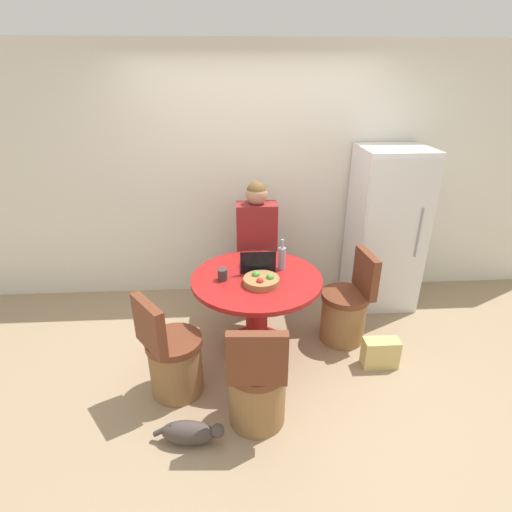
{
  "coord_description": "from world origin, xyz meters",
  "views": [
    {
      "loc": [
        -0.22,
        -2.68,
        2.31
      ],
      "look_at": [
        -0.03,
        0.39,
        0.88
      ],
      "focal_mm": 28.0,
      "sensor_mm": 36.0,
      "label": 1
    }
  ],
  "objects_px": {
    "refrigerator": "(385,229)",
    "bottle": "(282,258)",
    "dining_table": "(257,301)",
    "cat": "(190,432)",
    "chair_near_left_corner": "(173,360)",
    "chair_near_camera": "(257,389)",
    "handbag": "(380,353)",
    "chair_right_side": "(346,311)",
    "fruit_bowl": "(262,280)",
    "laptop": "(258,266)",
    "person_seated": "(256,239)"
  },
  "relations": [
    {
      "from": "person_seated",
      "to": "handbag",
      "type": "height_order",
      "value": "person_seated"
    },
    {
      "from": "chair_near_left_corner",
      "to": "bottle",
      "type": "height_order",
      "value": "bottle"
    },
    {
      "from": "laptop",
      "to": "chair_near_camera",
      "type": "bearing_deg",
      "value": 86.11
    },
    {
      "from": "dining_table",
      "to": "chair_near_left_corner",
      "type": "relative_size",
      "value": 1.27
    },
    {
      "from": "person_seated",
      "to": "cat",
      "type": "xyz_separation_m",
      "value": [
        -0.56,
        -1.78,
        -0.67
      ]
    },
    {
      "from": "refrigerator",
      "to": "bottle",
      "type": "distance_m",
      "value": 1.33
    },
    {
      "from": "chair_near_camera",
      "to": "laptop",
      "type": "xyz_separation_m",
      "value": [
        0.07,
        0.96,
        0.48
      ]
    },
    {
      "from": "chair_near_left_corner",
      "to": "person_seated",
      "type": "relative_size",
      "value": 0.64
    },
    {
      "from": "chair_near_left_corner",
      "to": "handbag",
      "type": "xyz_separation_m",
      "value": [
        1.71,
        0.19,
        -0.17
      ]
    },
    {
      "from": "chair_right_side",
      "to": "cat",
      "type": "height_order",
      "value": "chair_right_side"
    },
    {
      "from": "chair_right_side",
      "to": "person_seated",
      "type": "height_order",
      "value": "person_seated"
    },
    {
      "from": "dining_table",
      "to": "laptop",
      "type": "height_order",
      "value": "laptop"
    },
    {
      "from": "refrigerator",
      "to": "laptop",
      "type": "distance_m",
      "value": 1.52
    },
    {
      "from": "dining_table",
      "to": "fruit_bowl",
      "type": "bearing_deg",
      "value": -73.97
    },
    {
      "from": "chair_near_left_corner",
      "to": "person_seated",
      "type": "distance_m",
      "value": 1.54
    },
    {
      "from": "cat",
      "to": "dining_table",
      "type": "bearing_deg",
      "value": 69.29
    },
    {
      "from": "fruit_bowl",
      "to": "handbag",
      "type": "xyz_separation_m",
      "value": [
        1.01,
        -0.18,
        -0.64
      ]
    },
    {
      "from": "chair_right_side",
      "to": "handbag",
      "type": "xyz_separation_m",
      "value": [
        0.21,
        -0.41,
        -0.17
      ]
    },
    {
      "from": "fruit_bowl",
      "to": "cat",
      "type": "relative_size",
      "value": 0.6
    },
    {
      "from": "chair_near_left_corner",
      "to": "chair_right_side",
      "type": "bearing_deg",
      "value": -104.75
    },
    {
      "from": "chair_right_side",
      "to": "dining_table",
      "type": "bearing_deg",
      "value": -90.0
    },
    {
      "from": "dining_table",
      "to": "handbag",
      "type": "xyz_separation_m",
      "value": [
        1.04,
        -0.3,
        -0.37
      ]
    },
    {
      "from": "cat",
      "to": "handbag",
      "type": "xyz_separation_m",
      "value": [
        1.56,
        0.7,
        0.04
      ]
    },
    {
      "from": "person_seated",
      "to": "laptop",
      "type": "bearing_deg",
      "value": 87.45
    },
    {
      "from": "refrigerator",
      "to": "bottle",
      "type": "bearing_deg",
      "value": -150.37
    },
    {
      "from": "cat",
      "to": "bottle",
      "type": "bearing_deg",
      "value": 63.44
    },
    {
      "from": "dining_table",
      "to": "cat",
      "type": "xyz_separation_m",
      "value": [
        -0.52,
        -1.0,
        -0.41
      ]
    },
    {
      "from": "chair_near_left_corner",
      "to": "cat",
      "type": "relative_size",
      "value": 1.77
    },
    {
      "from": "chair_near_camera",
      "to": "cat",
      "type": "height_order",
      "value": "chair_near_camera"
    },
    {
      "from": "dining_table",
      "to": "cat",
      "type": "relative_size",
      "value": 2.26
    },
    {
      "from": "chair_right_side",
      "to": "chair_near_left_corner",
      "type": "bearing_deg",
      "value": -75.25
    },
    {
      "from": "person_seated",
      "to": "chair_near_camera",
      "type": "bearing_deg",
      "value": 86.65
    },
    {
      "from": "chair_near_left_corner",
      "to": "chair_near_camera",
      "type": "bearing_deg",
      "value": -154.94
    },
    {
      "from": "refrigerator",
      "to": "laptop",
      "type": "xyz_separation_m",
      "value": [
        -1.37,
        -0.67,
        -0.05
      ]
    },
    {
      "from": "person_seated",
      "to": "bottle",
      "type": "bearing_deg",
      "value": 106.06
    },
    {
      "from": "chair_near_camera",
      "to": "fruit_bowl",
      "type": "xyz_separation_m",
      "value": [
        0.08,
        0.72,
        0.47
      ]
    },
    {
      "from": "handbag",
      "to": "person_seated",
      "type": "bearing_deg",
      "value": 132.59
    },
    {
      "from": "laptop",
      "to": "handbag",
      "type": "bearing_deg",
      "value": 157.26
    },
    {
      "from": "laptop",
      "to": "person_seated",
      "type": "bearing_deg",
      "value": -92.55
    },
    {
      "from": "dining_table",
      "to": "laptop",
      "type": "distance_m",
      "value": 0.3
    },
    {
      "from": "chair_near_camera",
      "to": "bottle",
      "type": "distance_m",
      "value": 1.15
    },
    {
      "from": "cat",
      "to": "chair_right_side",
      "type": "bearing_deg",
      "value": 45.86
    },
    {
      "from": "handbag",
      "to": "chair_right_side",
      "type": "bearing_deg",
      "value": 117.16
    },
    {
      "from": "dining_table",
      "to": "laptop",
      "type": "relative_size",
      "value": 3.69
    },
    {
      "from": "dining_table",
      "to": "cat",
      "type": "bearing_deg",
      "value": -117.3
    },
    {
      "from": "refrigerator",
      "to": "bottle",
      "type": "xyz_separation_m",
      "value": [
        -1.15,
        -0.66,
        0.01
      ]
    },
    {
      "from": "laptop",
      "to": "bottle",
      "type": "height_order",
      "value": "bottle"
    },
    {
      "from": "chair_right_side",
      "to": "chair_near_left_corner",
      "type": "height_order",
      "value": "same"
    },
    {
      "from": "person_seated",
      "to": "fruit_bowl",
      "type": "xyz_separation_m",
      "value": [
        -0.01,
        -0.9,
        0.01
      ]
    },
    {
      "from": "chair_near_left_corner",
      "to": "fruit_bowl",
      "type": "height_order",
      "value": "chair_near_left_corner"
    }
  ]
}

